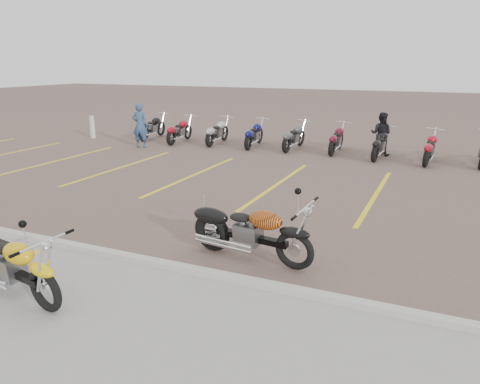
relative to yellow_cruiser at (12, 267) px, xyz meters
The scene contains 10 objects.
ground 3.96m from the yellow_cruiser, 70.04° to the left, with size 100.00×100.00×0.00m, color brown.
concrete_apron 1.63m from the yellow_cruiser, 30.75° to the right, with size 60.00×5.00×0.01m, color #9E9B93.
curb 2.20m from the yellow_cruiser, 51.68° to the left, with size 60.00×0.18×0.12m, color #ADAAA3.
parking_stripes 7.83m from the yellow_cruiser, 80.10° to the left, with size 38.00×5.50×0.01m, color yellow, non-canonical shape.
yellow_cruiser is the anchor object (origin of this frame).
flame_cruiser 3.73m from the yellow_cruiser, 45.04° to the left, with size 2.35×0.49×0.97m.
person_a 12.35m from the yellow_cruiser, 117.16° to the left, with size 0.65×0.43×1.78m, color #31496E.
person_b 13.69m from the yellow_cruiser, 75.88° to the left, with size 0.76×0.60×1.57m, color black.
bollard 15.06m from the yellow_cruiser, 126.86° to the left, with size 0.15×0.15×1.00m, color silver.
bg_bike_row 13.49m from the yellow_cruiser, 71.83° to the left, with size 22.14×2.02×1.10m.
Camera 1 is at (4.26, -8.05, 3.35)m, focal length 35.00 mm.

